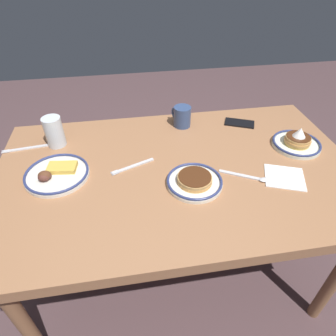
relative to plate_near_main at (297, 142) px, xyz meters
name	(u,v)px	position (x,y,z in m)	size (l,w,h in m)	color
ground_plane	(175,269)	(0.56, 0.07, -0.77)	(6.00, 6.00, 0.00)	#513A3D
dining_table	(178,180)	(0.56, 0.07, -0.09)	(1.48, 0.90, 0.75)	#9E6B47
plate_near_main	(297,142)	(0.00, 0.00, 0.00)	(0.21, 0.21, 0.09)	silver
plate_center_pancakes	(194,181)	(0.51, 0.18, -0.01)	(0.22, 0.22, 0.04)	silver
plate_far_companion	(56,174)	(1.04, 0.05, -0.01)	(0.25, 0.25, 0.05)	silver
coffee_mug	(182,116)	(0.47, -0.26, 0.03)	(0.09, 0.11, 0.10)	#334772
drinking_glass	(55,133)	(1.07, -0.19, 0.04)	(0.08, 0.08, 0.14)	silver
cell_phone	(240,123)	(0.18, -0.23, -0.02)	(0.14, 0.07, 0.01)	black
paper_napkin	(285,177)	(0.15, 0.20, -0.02)	(0.15, 0.14, 0.00)	white
fork_near	(26,148)	(1.20, -0.17, -0.02)	(0.20, 0.04, 0.01)	silver
fork_far	(133,166)	(0.74, 0.03, -0.02)	(0.18, 0.09, 0.01)	silver
tea_spoon	(251,177)	(0.28, 0.18, -0.02)	(0.18, 0.10, 0.01)	silver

